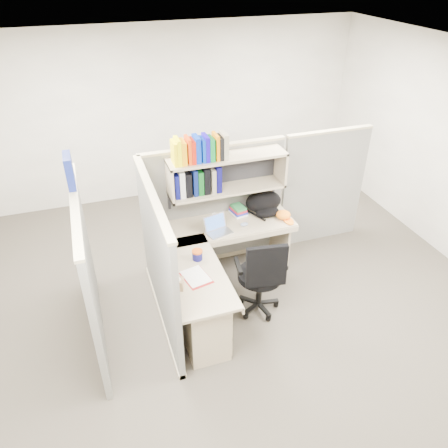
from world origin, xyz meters
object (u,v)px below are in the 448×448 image
object	(u,v)px
snack_canister	(197,255)
task_chair	(260,287)
backpack	(265,204)
desk	(212,295)
laptop	(219,226)

from	to	relation	value
snack_canister	task_chair	xyz separation A→B (m)	(0.64, -0.26, -0.42)
backpack	snack_canister	xyz separation A→B (m)	(-1.07, -0.66, -0.08)
desk	task_chair	bearing A→B (deg)	2.41
laptop	desk	bearing A→B (deg)	-128.57
laptop	backpack	xyz separation A→B (m)	(0.69, 0.25, 0.03)
backpack	task_chair	bearing A→B (deg)	-119.30
backpack	snack_canister	bearing A→B (deg)	-152.80
backpack	task_chair	size ratio (longest dim) A/B	0.44
desk	snack_canister	size ratio (longest dim) A/B	15.13
laptop	backpack	distance (m)	0.73
laptop	snack_canister	xyz separation A→B (m)	(-0.38, -0.41, -0.04)
backpack	snack_canister	distance (m)	1.26
backpack	snack_canister	size ratio (longest dim) A/B	3.99
laptop	task_chair	world-z (taller)	task_chair
laptop	task_chair	xyz separation A→B (m)	(0.26, -0.67, -0.46)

